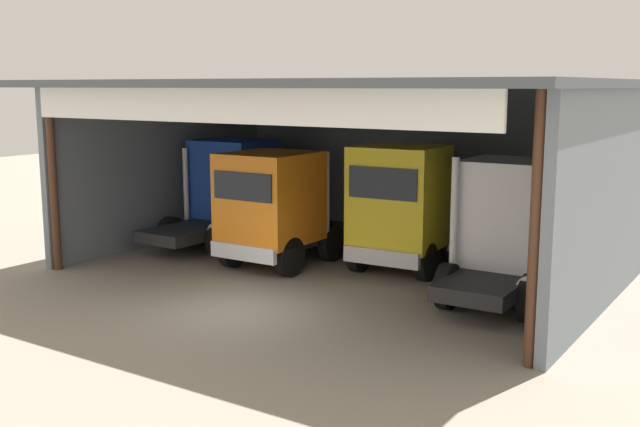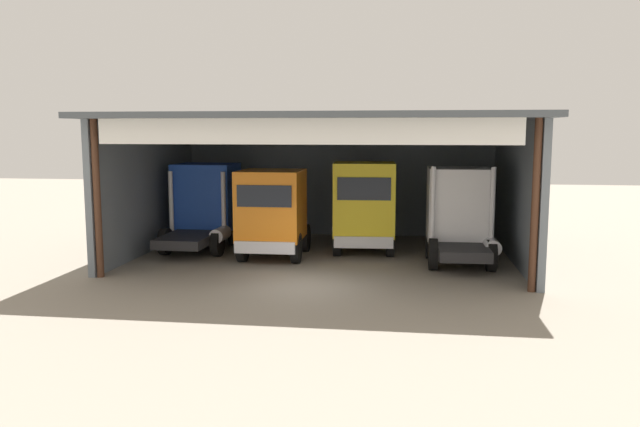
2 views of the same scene
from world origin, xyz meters
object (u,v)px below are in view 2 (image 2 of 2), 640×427
at_px(truck_yellow_center_right_bay, 364,206).
at_px(oil_drum, 452,230).
at_px(truck_orange_left_bay, 272,212).
at_px(truck_white_center_bay, 460,214).
at_px(tool_cart, 451,229).
at_px(truck_blue_yard_outside, 205,205).

distance_m(truck_yellow_center_right_bay, oil_drum, 5.42).
bearing_deg(truck_yellow_center_right_bay, truck_orange_left_bay, 21.86).
bearing_deg(truck_white_center_bay, oil_drum, 87.85).
bearing_deg(oil_drum, tool_cart, -106.70).
bearing_deg(truck_yellow_center_right_bay, truck_white_center_bay, 156.08).
relative_size(truck_blue_yard_outside, oil_drum, 5.51).
height_order(truck_blue_yard_outside, truck_orange_left_bay, truck_blue_yard_outside).
height_order(truck_blue_yard_outside, tool_cart, truck_blue_yard_outside).
height_order(truck_orange_left_bay, truck_yellow_center_right_bay, truck_yellow_center_right_bay).
distance_m(truck_yellow_center_right_bay, tool_cart, 5.22).
xyz_separation_m(truck_white_center_bay, oil_drum, (0.12, 5.00, -1.40)).
xyz_separation_m(truck_blue_yard_outside, truck_yellow_center_right_bay, (6.67, -0.14, 0.09)).
relative_size(truck_yellow_center_right_bay, tool_cart, 4.85).
bearing_deg(oil_drum, truck_orange_left_bay, -144.24).
xyz_separation_m(truck_white_center_bay, tool_cart, (0.06, 4.78, -1.35)).
relative_size(truck_blue_yard_outside, truck_yellow_center_right_bay, 1.02).
bearing_deg(tool_cart, oil_drum, 73.30).
distance_m(truck_white_center_bay, oil_drum, 5.19).
height_order(truck_yellow_center_right_bay, truck_white_center_bay, truck_yellow_center_right_bay).
height_order(oil_drum, tool_cart, tool_cart).
relative_size(truck_white_center_bay, oil_drum, 4.76).
bearing_deg(tool_cart, truck_blue_yard_outside, -162.67).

